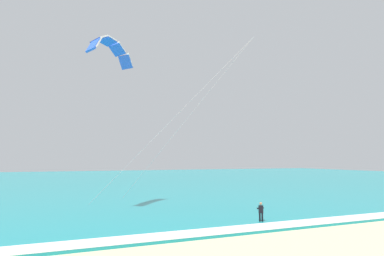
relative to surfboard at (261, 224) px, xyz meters
name	(u,v)px	position (x,y,z in m)	size (l,w,h in m)	color
sea	(146,179)	(5.61, 57.23, 0.07)	(200.00, 120.00, 0.20)	teal
surf_foam	(333,220)	(5.61, -1.77, 0.19)	(200.00, 2.01, 0.04)	white
surfboard	(261,224)	(0.00, 0.00, 0.00)	(0.93, 1.46, 0.09)	#239EC6
kitesurfer	(261,212)	(0.01, 0.02, 0.91)	(0.65, 0.64, 1.69)	black
kite_primary	(110,48)	(-10.54, 9.70, 15.90)	(12.89, 11.98, 15.75)	blue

